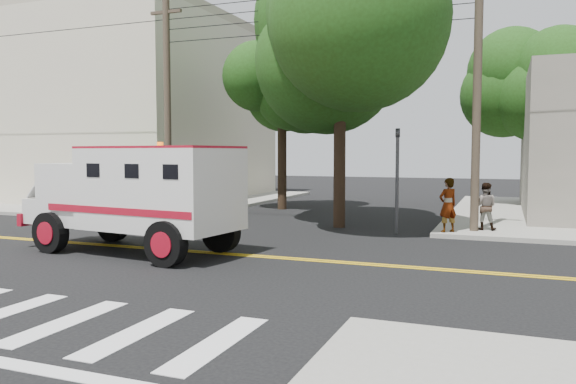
% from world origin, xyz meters
% --- Properties ---
extents(ground, '(100.00, 100.00, 0.00)m').
position_xyz_m(ground, '(0.00, 0.00, 0.00)').
color(ground, black).
rests_on(ground, ground).
extents(sidewalk_nw, '(17.00, 17.00, 0.15)m').
position_xyz_m(sidewalk_nw, '(-13.50, 13.50, 0.07)').
color(sidewalk_nw, gray).
rests_on(sidewalk_nw, ground).
extents(building_left, '(16.00, 14.00, 10.00)m').
position_xyz_m(building_left, '(-15.50, 15.00, 5.15)').
color(building_left, beige).
rests_on(building_left, sidewalk_nw).
extents(utility_pole_left, '(0.28, 0.28, 9.00)m').
position_xyz_m(utility_pole_left, '(-5.60, 6.00, 4.50)').
color(utility_pole_left, '#382D23').
rests_on(utility_pole_left, ground).
extents(utility_pole_right, '(0.28, 0.28, 9.00)m').
position_xyz_m(utility_pole_right, '(6.30, 6.20, 4.50)').
color(utility_pole_right, '#382D23').
rests_on(utility_pole_right, ground).
extents(tree_main, '(6.08, 5.70, 9.85)m').
position_xyz_m(tree_main, '(1.94, 6.21, 7.20)').
color(tree_main, black).
rests_on(tree_main, ground).
extents(tree_left, '(4.48, 4.20, 7.70)m').
position_xyz_m(tree_left, '(-2.68, 11.79, 5.73)').
color(tree_left, black).
rests_on(tree_left, ground).
extents(tree_right, '(4.80, 4.50, 8.20)m').
position_xyz_m(tree_right, '(8.84, 15.77, 6.09)').
color(tree_right, black).
rests_on(tree_right, ground).
extents(traffic_signal, '(0.15, 0.18, 3.60)m').
position_xyz_m(traffic_signal, '(3.80, 5.60, 2.23)').
color(traffic_signal, '#3F3F42').
rests_on(traffic_signal, ground).
extents(accessibility_sign, '(0.45, 0.10, 2.02)m').
position_xyz_m(accessibility_sign, '(-6.20, 6.17, 1.37)').
color(accessibility_sign, '#3F3F42').
rests_on(accessibility_sign, ground).
extents(palm_planter, '(3.52, 2.63, 2.36)m').
position_xyz_m(palm_planter, '(-7.44, 6.62, 1.65)').
color(palm_planter, '#1E3314').
rests_on(palm_planter, sidewalk_nw).
extents(armored_truck, '(6.71, 3.26, 2.95)m').
position_xyz_m(armored_truck, '(-2.21, -0.69, 1.68)').
color(armored_truck, silver).
rests_on(armored_truck, ground).
extents(pedestrian_a, '(0.78, 0.76, 1.80)m').
position_xyz_m(pedestrian_a, '(5.50, 5.50, 1.05)').
color(pedestrian_a, gray).
rests_on(pedestrian_a, sidewalk_ne).
extents(pedestrian_b, '(0.81, 0.64, 1.61)m').
position_xyz_m(pedestrian_b, '(6.62, 6.54, 0.96)').
color(pedestrian_b, gray).
rests_on(pedestrian_b, sidewalk_ne).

